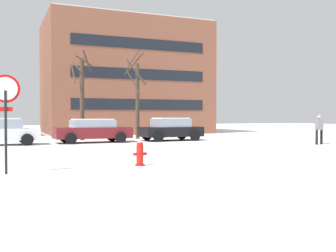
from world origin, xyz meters
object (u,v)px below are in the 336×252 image
parked_car_black (171,129)px  pedestrian_crossing (319,127)px  stop_sign (6,104)px  parked_car_maroon (93,130)px  parked_car_white (0,131)px  fire_hydrant (140,153)px

parked_car_black → pedestrian_crossing: size_ratio=2.44×
parked_car_black → pedestrian_crossing: (6.20, -6.50, 0.20)m
stop_sign → parked_car_maroon: bearing=67.6°
parked_car_black → parked_car_white: bearing=-178.5°
stop_sign → fire_hydrant: (3.93, 0.35, -1.48)m
stop_sign → pedestrian_crossing: 17.24m
parked_car_white → pedestrian_crossing: 17.52m
fire_hydrant → parked_car_maroon: 11.76m
stop_sign → parked_car_black: stop_sign is taller
parked_car_black → pedestrian_crossing: bearing=-46.3°
parked_car_maroon → parked_car_black: bearing=0.7°
stop_sign → parked_car_maroon: size_ratio=0.59×
parked_car_white → parked_car_black: size_ratio=1.02×
stop_sign → pedestrian_crossing: bearing=19.1°
stop_sign → parked_car_black: 15.80m
stop_sign → parked_car_maroon: 13.10m
parked_car_white → parked_car_maroon: bearing=2.3°
pedestrian_crossing → parked_car_black: bearing=133.7°
stop_sign → parked_car_white: bearing=90.5°
parked_car_maroon → parked_car_black: parked_car_black is taller
stop_sign → parked_car_white: 11.90m
parked_car_white → pedestrian_crossing: bearing=-20.8°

